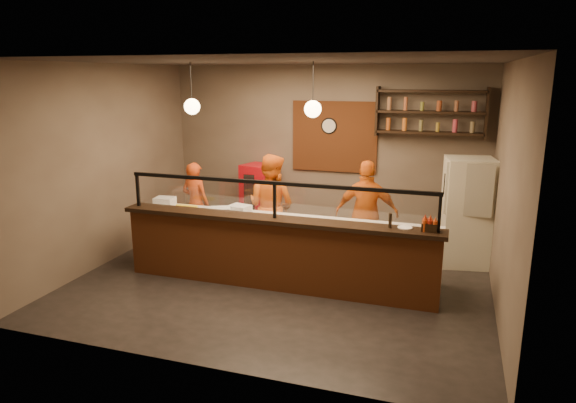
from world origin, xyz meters
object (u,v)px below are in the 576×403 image
(red_cooler, at_px, (259,199))
(cook_left, at_px, (196,203))
(fridge, at_px, (467,212))
(cook_right, at_px, (367,213))
(pizza_dough, at_px, (343,223))
(cook_mid, at_px, (271,206))
(condiment_caddy, at_px, (430,227))
(pepper_mill, at_px, (390,220))
(wall_clock, at_px, (329,126))

(red_cooler, bearing_deg, cook_left, -115.57)
(cook_left, distance_m, fridge, 4.67)
(cook_right, bearing_deg, pizza_dough, 71.13)
(cook_right, xyz_separation_m, fridge, (1.52, 0.50, 0.02))
(cook_mid, distance_m, cook_right, 1.59)
(fridge, relative_size, condiment_caddy, 8.90)
(condiment_caddy, bearing_deg, cook_left, 160.69)
(fridge, xyz_separation_m, pepper_mill, (-1.00, -1.87, 0.28))
(cook_mid, height_order, pizza_dough, cook_mid)
(red_cooler, bearing_deg, pizza_dough, -26.70)
(wall_clock, height_order, cook_right, wall_clock)
(cook_left, height_order, red_cooler, cook_left)
(red_cooler, relative_size, condiment_caddy, 6.88)
(cook_mid, distance_m, condiment_caddy, 2.90)
(cook_right, xyz_separation_m, pepper_mill, (0.53, -1.37, 0.30))
(wall_clock, xyz_separation_m, fridge, (2.50, -0.87, -1.23))
(cook_left, relative_size, red_cooler, 1.11)
(fridge, bearing_deg, condiment_caddy, -114.04)
(cook_left, bearing_deg, red_cooler, -122.76)
(condiment_caddy, bearing_deg, wall_clock, 126.33)
(pizza_dough, distance_m, condiment_caddy, 1.36)
(pizza_dough, height_order, condiment_caddy, condiment_caddy)
(cook_left, relative_size, fridge, 0.86)
(cook_mid, distance_m, pizza_dough, 1.55)
(red_cooler, bearing_deg, cook_mid, -44.20)
(cook_left, height_order, fridge, fridge)
(wall_clock, bearing_deg, cook_right, -54.57)
(wall_clock, height_order, cook_mid, wall_clock)
(cook_left, xyz_separation_m, cook_right, (3.13, -0.10, 0.10))
(cook_left, bearing_deg, pepper_mill, 167.25)
(red_cooler, height_order, pizza_dough, red_cooler)
(red_cooler, height_order, condiment_caddy, red_cooler)
(cook_right, height_order, pizza_dough, cook_right)
(pizza_dough, bearing_deg, cook_mid, 152.53)
(cook_mid, bearing_deg, pepper_mill, 163.44)
(fridge, bearing_deg, red_cooler, 162.36)
(red_cooler, xyz_separation_m, pepper_mill, (2.79, -2.43, 0.48))
(pizza_dough, xyz_separation_m, pepper_mill, (0.74, -0.52, 0.25))
(cook_mid, relative_size, condiment_caddy, 8.96)
(cook_mid, distance_m, pepper_mill, 2.46)
(cook_left, height_order, pizza_dough, cook_left)
(cook_left, bearing_deg, fridge, -165.90)
(cook_right, distance_m, pizza_dough, 0.88)
(cook_mid, height_order, pepper_mill, cook_mid)
(fridge, distance_m, pizza_dough, 2.20)
(wall_clock, relative_size, fridge, 0.17)
(cook_mid, bearing_deg, fridge, -154.68)
(red_cooler, bearing_deg, condiment_caddy, -20.01)
(cook_left, distance_m, red_cooler, 1.30)
(cook_mid, relative_size, fridge, 1.01)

